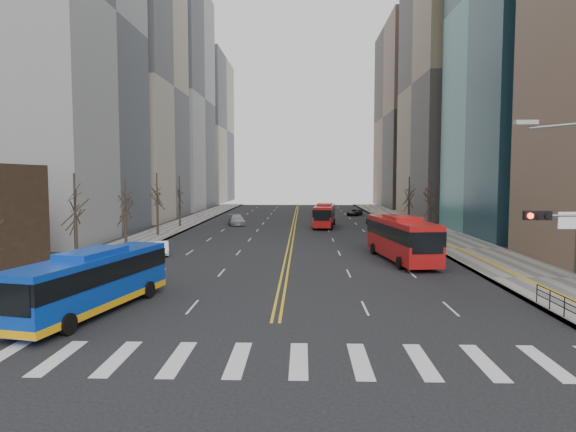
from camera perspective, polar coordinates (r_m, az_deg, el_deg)
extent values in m
plane|color=black|center=(20.67, -2.19, -15.69)|extent=(220.00, 220.00, 0.00)
cube|color=slate|center=(66.74, 15.70, -1.81)|extent=(7.00, 130.00, 0.15)
cube|color=slate|center=(67.16, -13.73, -1.73)|extent=(5.00, 130.00, 0.15)
cube|color=silver|center=(22.75, -24.16, -14.16)|extent=(0.70, 4.00, 0.01)
cube|color=silver|center=(21.86, -18.39, -14.77)|extent=(0.70, 4.00, 0.01)
cube|color=silver|center=(21.20, -12.15, -15.26)|extent=(0.70, 4.00, 0.01)
cube|color=silver|center=(20.78, -5.57, -15.58)|extent=(0.70, 4.00, 0.01)
cube|color=silver|center=(20.63, 1.21, -15.72)|extent=(0.70, 4.00, 0.01)
cube|color=silver|center=(20.75, 8.01, -15.64)|extent=(0.70, 4.00, 0.01)
cube|color=silver|center=(21.13, 14.63, -15.37)|extent=(0.70, 4.00, 0.01)
cube|color=silver|center=(21.76, 20.92, -14.92)|extent=(0.70, 4.00, 0.01)
cube|color=silver|center=(22.63, 26.76, -14.35)|extent=(0.70, 4.00, 0.01)
cube|color=gold|center=(74.72, 0.50, -1.05)|extent=(0.15, 100.00, 0.01)
cube|color=gold|center=(74.72, 0.81, -1.05)|extent=(0.15, 100.00, 0.01)
cube|color=gray|center=(70.19, -27.53, 19.53)|extent=(22.00, 24.00, 52.00)
cube|color=gray|center=(92.49, -19.35, 13.42)|extent=(22.00, 22.00, 44.00)
cube|color=gray|center=(117.87, -14.09, 12.51)|extent=(20.00, 26.00, 48.00)
cube|color=#82735A|center=(96.13, 19.58, 13.67)|extent=(20.00, 26.00, 46.00)
cube|color=gray|center=(148.08, -10.28, 9.32)|extent=(18.00, 30.00, 40.00)
cube|color=brown|center=(126.23, 14.59, 10.58)|extent=(18.00, 30.00, 42.00)
cube|color=black|center=(23.51, 25.96, 0.05)|extent=(1.10, 0.28, 0.38)
cylinder|color=#FF190C|center=(23.22, 25.34, 0.02)|extent=(0.24, 0.08, 0.24)
cylinder|color=black|center=(23.36, 26.12, 0.02)|extent=(0.24, 0.08, 0.24)
cylinder|color=black|center=(23.51, 26.90, 0.02)|extent=(0.24, 0.08, 0.24)
cube|color=white|center=(24.09, 28.77, -0.43)|extent=(0.90, 0.06, 0.70)
cube|color=#999993|center=(23.32, 24.92, 9.41)|extent=(0.90, 0.35, 0.18)
cube|color=black|center=(29.11, 28.39, -7.93)|extent=(0.04, 6.00, 0.04)
cylinder|color=black|center=(29.21, 28.36, -8.89)|extent=(0.06, 0.06, 1.00)
cylinder|color=black|center=(30.53, 27.08, -8.29)|extent=(0.06, 0.06, 1.00)
cylinder|color=black|center=(31.85, 25.92, -7.73)|extent=(0.06, 0.06, 1.00)
cylinder|color=black|center=(42.42, -22.48, -2.91)|extent=(0.28, 0.28, 3.90)
cylinder|color=black|center=(52.59, -17.58, -1.59)|extent=(0.28, 0.28, 3.60)
cylinder|color=black|center=(63.01, -14.29, -0.38)|extent=(0.28, 0.28, 4.00)
cylinder|color=black|center=(73.63, -11.94, 0.25)|extent=(0.28, 0.28, 3.80)
cylinder|color=black|center=(61.39, 15.50, -0.76)|extent=(0.28, 0.28, 3.50)
cylinder|color=black|center=(73.05, 13.26, 0.18)|extent=(0.28, 0.28, 3.75)
cube|color=#0B3AB2|center=(28.73, -20.85, -6.75)|extent=(4.67, 11.57, 2.67)
cube|color=black|center=(28.64, -20.88, -5.70)|extent=(4.73, 11.60, 0.97)
cube|color=#0B3AB2|center=(28.50, -20.93, -3.92)|extent=(2.67, 4.27, 0.40)
cube|color=#FFAC0D|center=(28.97, -20.79, -8.96)|extent=(4.73, 11.60, 0.35)
cylinder|color=black|center=(26.91, -27.34, -10.30)|extent=(0.50, 1.04, 1.00)
cylinder|color=black|center=(25.46, -23.26, -10.99)|extent=(0.50, 1.04, 1.00)
cylinder|color=black|center=(32.57, -18.88, -7.54)|extent=(0.50, 1.04, 1.00)
cylinder|color=black|center=(31.38, -15.21, -7.90)|extent=(0.50, 1.04, 1.00)
cube|color=#AF1312|center=(44.22, 12.49, -2.42)|extent=(4.24, 12.31, 3.16)
cube|color=black|center=(44.16, 12.51, -1.66)|extent=(4.30, 12.33, 1.12)
cube|color=#AF1312|center=(44.06, 12.53, -0.26)|extent=(2.71, 4.46, 0.40)
cylinder|color=black|center=(40.37, 12.30, -5.11)|extent=(0.42, 1.03, 1.00)
cylinder|color=black|center=(41.29, 15.94, -4.97)|extent=(0.42, 1.03, 1.00)
cylinder|color=black|center=(47.68, 9.46, -3.62)|extent=(0.42, 1.03, 1.00)
cylinder|color=black|center=(48.46, 12.59, -3.54)|extent=(0.42, 1.03, 1.00)
cube|color=#AF1312|center=(72.32, 4.07, 0.11)|extent=(3.52, 10.72, 2.71)
cube|color=black|center=(72.28, 4.07, 0.54)|extent=(3.58, 10.75, 0.98)
cube|color=#AF1312|center=(72.23, 4.08, 1.26)|extent=(2.30, 3.87, 0.40)
cylinder|color=black|center=(69.17, 2.89, -1.08)|extent=(0.41, 1.03, 1.00)
cylinder|color=black|center=(69.00, 4.87, -1.11)|extent=(0.41, 1.03, 1.00)
cylinder|color=black|center=(75.85, 3.33, -0.60)|extent=(0.41, 1.03, 1.00)
cylinder|color=black|center=(75.70, 5.14, -0.62)|extent=(0.41, 1.03, 1.00)
imported|color=white|center=(48.01, -13.92, -3.50)|extent=(2.31, 3.95, 1.23)
imported|color=black|center=(74.23, 10.00, -0.55)|extent=(3.48, 4.98, 1.58)
imported|color=#9E9EA3|center=(75.55, -5.74, -0.44)|extent=(3.22, 5.55, 1.51)
imported|color=black|center=(94.43, 7.41, 0.42)|extent=(3.48, 4.79, 1.21)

